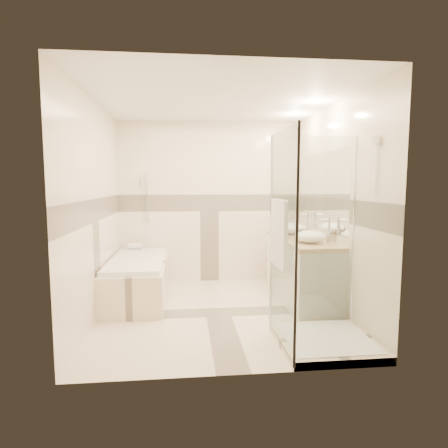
{
  "coord_description": "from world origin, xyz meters",
  "views": [
    {
      "loc": [
        -0.38,
        -4.37,
        1.56
      ],
      "look_at": [
        0.1,
        0.25,
        1.05
      ],
      "focal_mm": 30.0,
      "sensor_mm": 36.0,
      "label": 1
    }
  ],
  "objects": [
    {
      "name": "room",
      "position": [
        0.06,
        0.01,
        1.26
      ],
      "size": [
        2.82,
        3.02,
        2.52
      ],
      "color": "beige",
      "rests_on": "ground"
    },
    {
      "name": "bathtub",
      "position": [
        -1.02,
        0.65,
        0.31
      ],
      "size": [
        0.75,
        1.7,
        0.56
      ],
      "color": "beige",
      "rests_on": "ground"
    },
    {
      "name": "vanity",
      "position": [
        1.12,
        0.3,
        0.43
      ],
      "size": [
        0.58,
        1.62,
        0.85
      ],
      "color": "silver",
      "rests_on": "ground"
    },
    {
      "name": "shower_enclosure",
      "position": [
        0.83,
        -0.97,
        0.51
      ],
      "size": [
        0.96,
        0.93,
        2.04
      ],
      "color": "beige",
      "rests_on": "ground"
    },
    {
      "name": "vessel_sink_near",
      "position": [
        1.1,
        0.71,
        0.93
      ],
      "size": [
        0.39,
        0.39,
        0.16
      ],
      "primitive_type": "ellipsoid",
      "color": "white",
      "rests_on": "vanity"
    },
    {
      "name": "vessel_sink_far",
      "position": [
        1.1,
        -0.08,
        0.92
      ],
      "size": [
        0.37,
        0.37,
        0.15
      ],
      "primitive_type": "ellipsoid",
      "color": "white",
      "rests_on": "vanity"
    },
    {
      "name": "faucet_near",
      "position": [
        1.32,
        0.71,
        1.02
      ],
      "size": [
        0.12,
        0.03,
        0.29
      ],
      "color": "silver",
      "rests_on": "vanity"
    },
    {
      "name": "faucet_far",
      "position": [
        1.32,
        -0.08,
        1.02
      ],
      "size": [
        0.12,
        0.03,
        0.29
      ],
      "color": "silver",
      "rests_on": "vanity"
    },
    {
      "name": "amenity_bottle_a",
      "position": [
        1.1,
        0.25,
        0.92
      ],
      "size": [
        0.07,
        0.07,
        0.14
      ],
      "primitive_type": "imported",
      "rotation": [
        0.0,
        0.0,
        -0.15
      ],
      "color": "black",
      "rests_on": "vanity"
    },
    {
      "name": "amenity_bottle_b",
      "position": [
        1.1,
        0.41,
        0.92
      ],
      "size": [
        0.13,
        0.13,
        0.14
      ],
      "primitive_type": "imported",
      "rotation": [
        0.0,
        0.0,
        -0.15
      ],
      "color": "black",
      "rests_on": "vanity"
    },
    {
      "name": "folded_towels",
      "position": [
        1.1,
        1.02,
        0.89
      ],
      "size": [
        0.19,
        0.26,
        0.08
      ],
      "primitive_type": "cube",
      "rotation": [
        0.0,
        0.0,
        0.23
      ],
      "color": "silver",
      "rests_on": "vanity"
    },
    {
      "name": "rolled_towel",
      "position": [
        -1.14,
        1.36,
        0.61
      ],
      "size": [
        0.2,
        0.09,
        0.09
      ],
      "primitive_type": "cylinder",
      "rotation": [
        0.0,
        1.57,
        0.0
      ],
      "color": "silver",
      "rests_on": "bathtub"
    }
  ]
}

